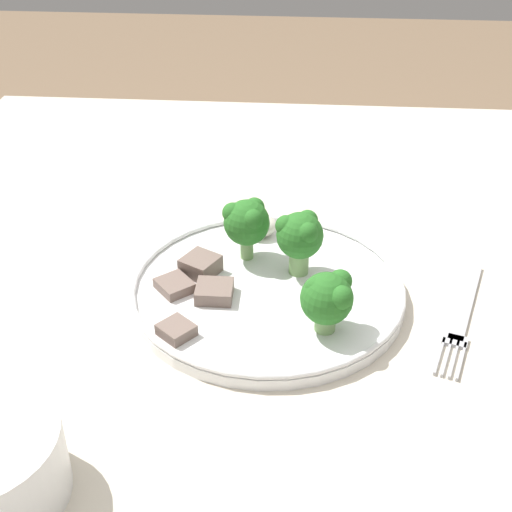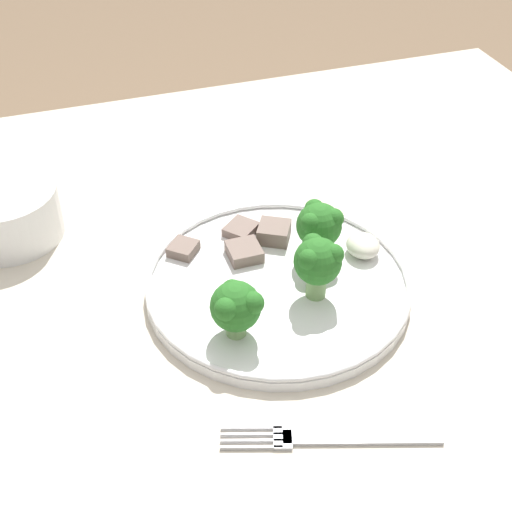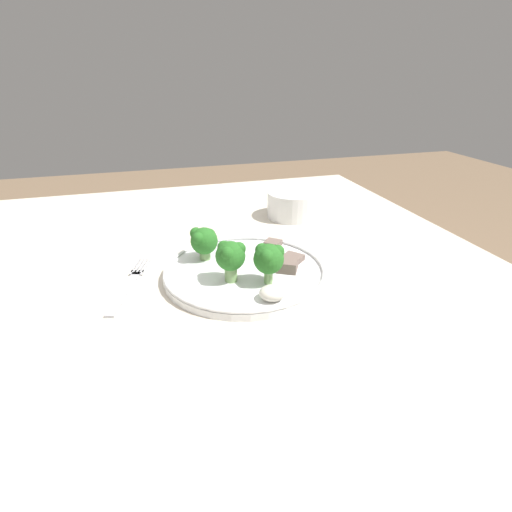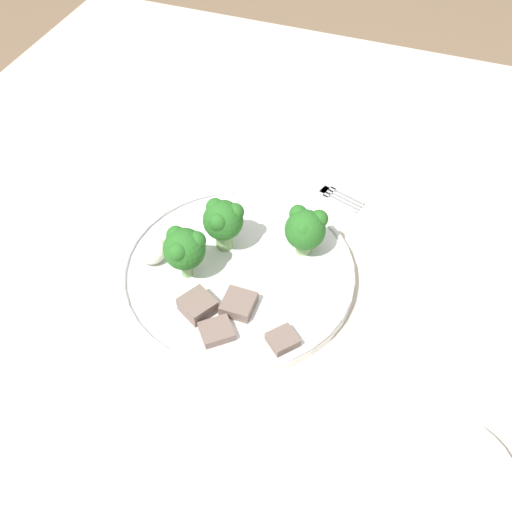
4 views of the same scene
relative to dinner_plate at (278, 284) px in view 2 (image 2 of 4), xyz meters
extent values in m
cube|color=beige|center=(-0.06, 0.03, -0.02)|extent=(1.12, 1.18, 0.03)
cylinder|color=brown|center=(0.44, -0.50, -0.39)|extent=(0.06, 0.06, 0.69)
cylinder|color=white|center=(0.00, 0.00, 0.00)|extent=(0.29, 0.29, 0.01)
torus|color=white|center=(0.00, 0.00, 0.01)|extent=(0.29, 0.29, 0.01)
cube|color=#B2B2B7|center=(-0.21, -0.01, -0.01)|extent=(0.06, 0.14, 0.00)
cube|color=#B2B2B7|center=(-0.19, 0.06, -0.01)|extent=(0.03, 0.02, 0.00)
cube|color=#B2B2B7|center=(-0.17, 0.08, -0.01)|extent=(0.02, 0.05, 0.00)
cube|color=#B2B2B7|center=(-0.17, 0.09, -0.01)|extent=(0.02, 0.05, 0.00)
cube|color=#B2B2B7|center=(-0.18, 0.09, -0.01)|extent=(0.02, 0.05, 0.00)
cube|color=#B2B2B7|center=(-0.19, 0.09, -0.01)|extent=(0.02, 0.05, 0.00)
cylinder|color=white|center=(0.19, 0.27, 0.02)|extent=(0.13, 0.13, 0.06)
cylinder|color=silver|center=(0.19, 0.27, 0.02)|extent=(0.10, 0.10, 0.05)
cylinder|color=#7FA866|center=(-0.03, -0.03, 0.02)|extent=(0.02, 0.02, 0.03)
sphere|color=#286B23|center=(-0.03, -0.03, 0.05)|extent=(0.05, 0.05, 0.05)
sphere|color=#286B23|center=(-0.02, -0.03, 0.06)|extent=(0.02, 0.02, 0.02)
sphere|color=#286B23|center=(-0.04, -0.02, 0.06)|extent=(0.02, 0.02, 0.02)
sphere|color=#286B23|center=(-0.04, -0.04, 0.06)|extent=(0.02, 0.02, 0.02)
cylinder|color=#7FA866|center=(0.03, -0.06, 0.02)|extent=(0.01, 0.01, 0.03)
sphere|color=#286B23|center=(0.03, -0.06, 0.05)|extent=(0.05, 0.05, 0.05)
sphere|color=#286B23|center=(0.04, -0.06, 0.06)|extent=(0.02, 0.02, 0.02)
sphere|color=#286B23|center=(0.02, -0.04, 0.06)|extent=(0.02, 0.02, 0.02)
sphere|color=#286B23|center=(0.02, -0.07, 0.06)|extent=(0.02, 0.02, 0.02)
cylinder|color=#7FA866|center=(-0.06, 0.07, 0.01)|extent=(0.02, 0.02, 0.02)
sphere|color=#286B23|center=(-0.06, 0.07, 0.04)|extent=(0.05, 0.05, 0.05)
sphere|color=#286B23|center=(-0.05, 0.07, 0.05)|extent=(0.02, 0.02, 0.02)
sphere|color=#286B23|center=(-0.07, 0.08, 0.05)|extent=(0.02, 0.02, 0.02)
sphere|color=#286B23|center=(-0.07, 0.05, 0.05)|extent=(0.02, 0.02, 0.02)
cube|color=#756056|center=(0.10, 0.01, 0.01)|extent=(0.05, 0.05, 0.01)
cube|color=#756056|center=(0.05, 0.02, 0.01)|extent=(0.04, 0.04, 0.01)
cube|color=#756056|center=(0.08, 0.08, 0.01)|extent=(0.04, 0.04, 0.01)
cube|color=#756056|center=(0.07, -0.02, 0.01)|extent=(0.05, 0.05, 0.02)
ellipsoid|color=silver|center=(0.02, -0.11, 0.01)|extent=(0.04, 0.04, 0.02)
camera|label=1|loc=(-0.03, 0.61, 0.43)|focal=50.00mm
camera|label=2|loc=(-0.54, 0.20, 0.51)|focal=50.00mm
camera|label=3|loc=(-0.16, -0.61, 0.33)|focal=28.00mm
camera|label=4|loc=(0.44, 0.18, 0.56)|focal=42.00mm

